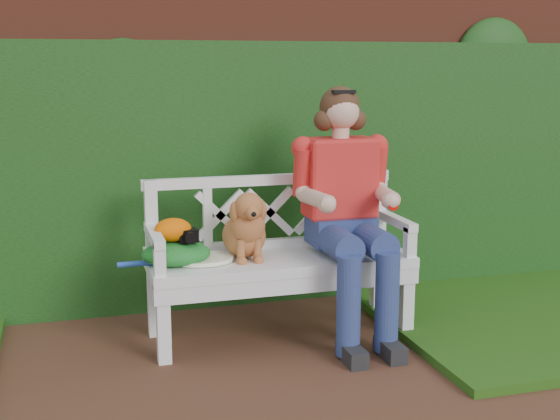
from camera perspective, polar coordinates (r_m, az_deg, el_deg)
name	(u,v)px	position (r m, az deg, el deg)	size (l,w,h in m)	color
brick_wall	(174,135)	(4.98, -8.06, 5.67)	(10.00, 0.30, 2.20)	brown
ivy_hedge	(180,178)	(4.79, -7.60, 2.46)	(10.00, 0.18, 1.70)	#25551F
garden_bench	(280,296)	(4.35, 0.00, -6.61)	(1.58, 0.60, 0.48)	white
seated_woman	(342,213)	(4.32, 4.77, -0.24)	(0.60, 0.81, 1.43)	#FF6280
dog	(245,224)	(4.20, -2.69, -1.05)	(0.26, 0.36, 0.40)	#BA8626
tennis_racket	(197,259)	(4.18, -6.36, -3.76)	(0.67, 0.28, 0.03)	white
green_bag	(176,253)	(4.14, -7.92, -3.25)	(0.38, 0.29, 0.13)	#297F20
camera_item	(188,235)	(4.10, -6.99, -1.92)	(0.10, 0.08, 0.07)	black
baseball_glove	(173,230)	(4.11, -8.16, -1.50)	(0.20, 0.15, 0.13)	#EE5F02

